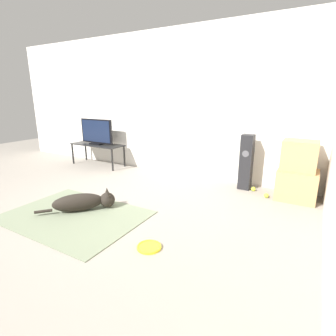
{
  "coord_description": "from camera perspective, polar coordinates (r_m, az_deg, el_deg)",
  "views": [
    {
      "loc": [
        2.39,
        -2.17,
        1.43
      ],
      "look_at": [
        0.62,
        0.89,
        0.45
      ],
      "focal_mm": 28.0,
      "sensor_mm": 36.0,
      "label": 1
    }
  ],
  "objects": [
    {
      "name": "floor_speaker",
      "position": [
        4.24,
        16.66,
        1.23
      ],
      "size": [
        0.18,
        0.19,
        0.86
      ],
      "color": "black",
      "rests_on": "ground_plane"
    },
    {
      "name": "tennis_ball_by_boxes",
      "position": [
        4.07,
        20.62,
        -5.62
      ],
      "size": [
        0.07,
        0.07,
        0.07
      ],
      "color": "#C6E033",
      "rests_on": "ground_plane"
    },
    {
      "name": "tv",
      "position": [
        5.64,
        -15.31,
        7.56
      ],
      "size": [
        0.81,
        0.2,
        0.51
      ],
      "color": "black",
      "rests_on": "tv_stand"
    },
    {
      "name": "frisbee",
      "position": [
        2.66,
        -4.13,
        -16.74
      ],
      "size": [
        0.24,
        0.24,
        0.03
      ],
      "color": "yellow",
      "rests_on": "ground_plane"
    },
    {
      "name": "ground_plane",
      "position": [
        3.53,
        -16.45,
        -9.1
      ],
      "size": [
        12.0,
        12.0,
        0.0
      ],
      "primitive_type": "plane",
      "color": "gray"
    },
    {
      "name": "cardboard_box_upper",
      "position": [
        4.03,
        26.72,
        2.44
      ],
      "size": [
        0.45,
        0.38,
        0.42
      ],
      "color": "tan",
      "rests_on": "cardboard_box_lower"
    },
    {
      "name": "area_rug",
      "position": [
        3.47,
        -19.73,
        -9.73
      ],
      "size": [
        1.66,
        1.2,
        0.01
      ],
      "color": "slate",
      "rests_on": "ground_plane"
    },
    {
      "name": "tv_stand",
      "position": [
        5.69,
        -15.11,
        4.54
      ],
      "size": [
        1.17,
        0.42,
        0.45
      ],
      "color": "black",
      "rests_on": "ground_plane"
    },
    {
      "name": "wall_back",
      "position": [
        4.89,
        0.74,
        13.71
      ],
      "size": [
        8.0,
        0.06,
        2.55
      ],
      "color": "silver",
      "rests_on": "ground_plane"
    },
    {
      "name": "tennis_ball_near_speaker",
      "position": [
        4.27,
        18.08,
        -4.37
      ],
      "size": [
        0.07,
        0.07,
        0.07
      ],
      "color": "#C6E033",
      "rests_on": "ground_plane"
    },
    {
      "name": "cardboard_box_lower",
      "position": [
        4.12,
        26.19,
        -3.32
      ],
      "size": [
        0.52,
        0.45,
        0.43
      ],
      "color": "tan",
      "rests_on": "ground_plane"
    },
    {
      "name": "dog",
      "position": [
        3.53,
        -17.68,
        -7.01
      ],
      "size": [
        0.69,
        0.76,
        0.25
      ],
      "color": "black",
      "rests_on": "area_rug"
    }
  ]
}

